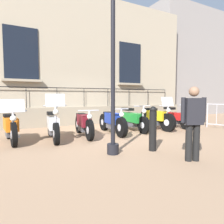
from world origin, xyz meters
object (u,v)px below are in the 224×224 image
at_px(motorcycle_orange, 11,127).
at_px(motorcycle_white, 53,126).
at_px(motorcycle_yellow, 156,118).
at_px(lamppost, 113,1).
at_px(motorcycle_green, 132,120).
at_px(pedestrian_standing, 193,120).
at_px(motorcycle_red, 175,118).
at_px(motorcycle_maroon, 84,124).
at_px(bollard, 153,128).
at_px(motorcycle_blue, 112,122).

relative_size(motorcycle_orange, motorcycle_white, 0.93).
relative_size(motorcycle_yellow, lamppost, 0.38).
relative_size(motorcycle_orange, motorcycle_green, 0.90).
height_order(motorcycle_orange, pedestrian_standing, pedestrian_standing).
relative_size(motorcycle_green, lamppost, 0.42).
xyz_separation_m(motorcycle_yellow, motorcycle_red, (-0.03, 1.06, -0.06)).
xyz_separation_m(motorcycle_maroon, motorcycle_yellow, (0.03, 3.13, 0.03)).
bearing_deg(motorcycle_orange, motorcycle_white, 79.42).
bearing_deg(motorcycle_maroon, motorcycle_yellow, 89.44).
xyz_separation_m(motorcycle_orange, bollard, (2.67, 3.09, 0.10)).
relative_size(motorcycle_maroon, motorcycle_green, 0.96).
distance_m(motorcycle_white, motorcycle_maroon, 1.03).
xyz_separation_m(motorcycle_blue, motorcycle_green, (-0.16, 0.99, 0.02)).
bearing_deg(pedestrian_standing, motorcycle_maroon, -162.64).
relative_size(motorcycle_blue, motorcycle_yellow, 1.10).
bearing_deg(motorcycle_green, motorcycle_red, 85.06).
xyz_separation_m(motorcycle_green, lamppost, (2.47, -2.21, 3.03)).
xyz_separation_m(motorcycle_white, motorcycle_red, (-0.05, 5.22, -0.04)).
distance_m(motorcycle_yellow, motorcycle_red, 1.06).
distance_m(motorcycle_blue, motorcycle_yellow, 2.03).
bearing_deg(lamppost, motorcycle_green, 138.15).
relative_size(motorcycle_white, bollard, 1.88).
distance_m(motorcycle_orange, motorcycle_maroon, 2.20).
bearing_deg(motorcycle_orange, bollard, 49.13).
xyz_separation_m(bollard, pedestrian_standing, (1.03, 0.21, 0.31)).
xyz_separation_m(motorcycle_red, bollard, (2.50, -3.30, 0.16)).
distance_m(motorcycle_maroon, motorcycle_green, 2.10).
xyz_separation_m(motorcycle_blue, bollard, (2.53, -0.21, 0.13)).
bearing_deg(motorcycle_orange, pedestrian_standing, 41.74).
distance_m(motorcycle_blue, pedestrian_standing, 3.58).
bearing_deg(pedestrian_standing, lamppost, -135.33).
height_order(motorcycle_maroon, motorcycle_yellow, motorcycle_yellow).
xyz_separation_m(motorcycle_maroon, motorcycle_red, (-0.00, 4.19, -0.03)).
distance_m(motorcycle_red, pedestrian_standing, 4.71).
height_order(motorcycle_red, bollard, bollard).
bearing_deg(bollard, motorcycle_blue, 175.24).
distance_m(motorcycle_blue, lamppost, 4.01).
bearing_deg(pedestrian_standing, motorcycle_blue, -179.99).
bearing_deg(pedestrian_standing, bollard, -168.38).
xyz_separation_m(motorcycle_orange, motorcycle_blue, (0.15, 3.30, -0.03)).
bearing_deg(motorcycle_yellow, motorcycle_orange, -92.17).
distance_m(motorcycle_white, motorcycle_blue, 2.13).
bearing_deg(lamppost, bollard, 78.06).
xyz_separation_m(motorcycle_orange, motorcycle_yellow, (0.20, 5.33, 0.01)).
relative_size(bollard, pedestrian_standing, 0.71).
relative_size(motorcycle_maroon, motorcycle_red, 1.07).
distance_m(motorcycle_green, motorcycle_yellow, 1.06).
bearing_deg(lamppost, motorcycle_yellow, 124.73).
bearing_deg(motorcycle_white, pedestrian_standing, 31.51).
distance_m(motorcycle_green, bollard, 2.94).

